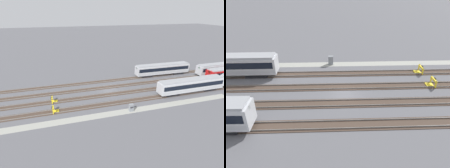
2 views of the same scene
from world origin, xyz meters
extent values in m
plane|color=#5B5B60|center=(0.00, 0.00, 0.00)|extent=(400.00, 400.00, 0.00)
cube|color=#9E9E93|center=(0.00, -10.86, 0.00)|extent=(54.00, 2.00, 0.01)
cube|color=#47382D|center=(0.00, -6.79, 0.03)|extent=(90.00, 2.23, 0.06)
cube|color=slate|center=(0.00, -6.07, 0.14)|extent=(90.00, 0.07, 0.15)
cube|color=slate|center=(0.00, -7.50, 0.14)|extent=(90.00, 0.07, 0.15)
cube|color=#47382D|center=(0.00, -2.26, 0.03)|extent=(90.00, 2.24, 0.06)
cube|color=slate|center=(0.00, -1.54, 0.14)|extent=(90.00, 0.07, 0.15)
cube|color=slate|center=(0.00, -2.98, 0.14)|extent=(90.00, 0.07, 0.15)
cube|color=#47382D|center=(0.00, 2.26, 0.03)|extent=(90.00, 2.24, 0.06)
cube|color=slate|center=(0.00, 2.98, 0.14)|extent=(90.00, 0.07, 0.15)
cube|color=slate|center=(0.00, 1.54, 0.14)|extent=(90.00, 0.07, 0.15)
cube|color=#47382D|center=(0.00, 6.79, 0.03)|extent=(90.00, 2.23, 0.06)
cube|color=slate|center=(0.00, 7.50, 0.14)|extent=(90.00, 0.07, 0.15)
cube|color=slate|center=(0.00, 6.07, 0.14)|extent=(90.00, 0.07, 0.15)
cube|color=#1E843D|center=(10.92, -6.73, 3.05)|extent=(0.08, 0.70, 0.56)
cube|color=black|center=(14.30, -6.74, 0.35)|extent=(3.60, 2.25, 0.70)
cube|color=#1E843D|center=(10.92, 6.99, 3.05)|extent=(0.09, 0.70, 0.56)
cube|color=yellow|center=(-13.76, -5.89, 0.57)|extent=(0.18, 0.18, 1.15)
cube|color=yellow|center=(-13.77, -7.69, 0.57)|extent=(0.18, 0.18, 1.15)
cube|color=yellow|center=(-13.77, -6.79, 1.00)|extent=(0.25, 2.00, 0.30)
cube|color=yellow|center=(-13.22, -6.79, 0.09)|extent=(1.11, 1.09, 0.18)
cube|color=black|center=(-13.95, -6.78, 1.00)|extent=(0.12, 0.60, 0.44)
cube|color=yellow|center=(-14.05, -1.36, 0.57)|extent=(0.18, 0.18, 1.15)
cube|color=yellow|center=(-14.07, -3.16, 0.57)|extent=(0.18, 0.18, 1.15)
cube|color=yellow|center=(-14.06, -2.26, 1.00)|extent=(0.26, 2.00, 0.30)
cube|color=yellow|center=(-13.51, -2.27, 0.09)|extent=(1.11, 1.09, 0.18)
cube|color=black|center=(-14.24, -2.26, 1.00)|extent=(0.13, 0.60, 0.44)
cube|color=gray|center=(1.86, -10.98, 0.80)|extent=(0.90, 0.70, 1.60)
cube|color=#333338|center=(1.86, -11.34, 1.04)|extent=(0.70, 0.04, 0.36)
camera|label=1|loc=(-10.89, -40.13, 19.56)|focal=28.00mm
camera|label=2|loc=(1.94, 26.94, 16.95)|focal=35.00mm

